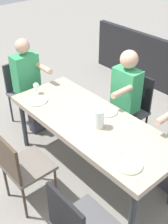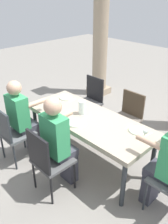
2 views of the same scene
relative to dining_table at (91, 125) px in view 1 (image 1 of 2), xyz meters
The scene contains 19 objects.
ground_plane 0.69m from the dining_table, ahead, with size 16.00×16.00×0.00m, color gray.
dining_table is the anchor object (origin of this frame).
chair_west_north 1.14m from the dining_table, 132.76° to the left, with size 0.44×0.44×0.94m.
chair_mid_north 0.85m from the dining_table, 81.80° to the left, with size 0.44×0.44×0.90m.
chair_mid_south 0.85m from the dining_table, 81.85° to the right, with size 0.44×0.44×0.95m.
chair_head_east 1.43m from the dining_table, ahead, with size 0.44×0.44×0.91m.
diner_woman_green 1.24m from the dining_table, ahead, with size 0.49×0.35×1.31m.
diner_man_white 0.64m from the dining_table, 79.60° to the right, with size 0.35×0.50×1.33m.
plate_0 0.77m from the dining_table, 164.03° to the left, with size 0.24×0.24×0.02m.
fork_0 0.91m from the dining_table, 166.63° to the left, with size 0.02×0.17×0.01m, color silver.
spoon_0 0.62m from the dining_table, 160.21° to the left, with size 0.02×0.17×0.01m, color silver.
plate_1 0.25m from the dining_table, 91.67° to the right, with size 0.23×0.23×0.02m.
fork_1 0.30m from the dining_table, 123.03° to the right, with size 0.02×0.17×0.01m, color silver.
spoon_1 0.29m from the dining_table, 59.37° to the right, with size 0.02×0.17×0.01m, color silver.
plate_2 0.74m from the dining_table, 17.50° to the left, with size 0.25×0.25×0.02m.
wine_glass_2 0.89m from the dining_table, ahead, with size 0.07×0.07×0.15m.
fork_2 0.60m from the dining_table, 21.85° to the left, with size 0.02×0.17×0.01m, color silver.
spoon_2 0.88m from the dining_table, 14.56° to the left, with size 0.02×0.17×0.01m, color silver.
water_pitcher 0.22m from the dining_table, behind, with size 0.11×0.11×0.21m.
Camera 1 is at (-1.87, 1.73, 2.57)m, focal length 46.55 mm.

